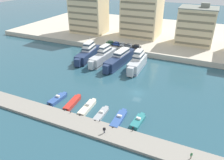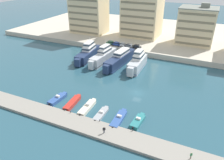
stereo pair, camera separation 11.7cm
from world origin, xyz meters
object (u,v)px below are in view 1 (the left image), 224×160
(motorboat_cream_mid_left, at_px, (87,107))
(motorboat_grey_center_left, at_px, (101,114))
(motorboat_blue_center, at_px, (119,119))
(car_silver_mid_left, at_px, (122,44))
(car_green_far_left, at_px, (110,43))
(pedestrian_mid_deck, at_px, (104,129))
(yacht_silver_center_left, at_px, (137,62))
(car_black_center, at_px, (136,47))
(yacht_navy_mid_left, at_px, (120,59))
(yacht_silver_left, at_px, (103,56))
(motorboat_blue_far_left, at_px, (58,99))
(motorboat_teal_center_right, at_px, (138,121))
(car_grey_center_left, at_px, (129,46))
(motorboat_red_left, at_px, (73,103))
(car_blue_left, at_px, (116,44))
(yacht_navy_far_left, at_px, (88,53))
(pedestrian_near_edge, at_px, (191,155))

(motorboat_cream_mid_left, distance_m, motorboat_grey_center_left, 4.79)
(motorboat_grey_center_left, relative_size, motorboat_blue_center, 0.85)
(motorboat_blue_center, xyz_separation_m, car_silver_mid_left, (-18.82, 47.69, 2.78))
(car_green_far_left, distance_m, pedestrian_mid_deck, 59.55)
(yacht_silver_center_left, relative_size, car_black_center, 4.04)
(yacht_navy_mid_left, distance_m, motorboat_grey_center_left, 34.35)
(yacht_silver_left, xyz_separation_m, car_green_far_left, (-4.01, 15.35, 0.73))
(yacht_silver_center_left, relative_size, motorboat_cream_mid_left, 1.96)
(motorboat_blue_far_left, bearing_deg, yacht_silver_left, 91.78)
(motorboat_blue_far_left, xyz_separation_m, car_silver_mid_left, (1.07, 46.68, 2.69))
(yacht_silver_center_left, relative_size, motorboat_teal_center_right, 2.46)
(motorboat_cream_mid_left, relative_size, car_grey_center_left, 1.99)
(car_green_far_left, bearing_deg, car_black_center, -1.28)
(yacht_silver_left, bearing_deg, motorboat_blue_far_left, -88.22)
(motorboat_red_left, relative_size, car_blue_left, 1.99)
(yacht_navy_mid_left, height_order, car_silver_mid_left, yacht_navy_mid_left)
(yacht_navy_far_left, distance_m, pedestrian_near_edge, 60.99)
(motorboat_blue_far_left, bearing_deg, pedestrian_mid_deck, -21.86)
(motorboat_grey_center_left, relative_size, car_green_far_left, 1.69)
(motorboat_red_left, relative_size, motorboat_teal_center_right, 1.24)
(motorboat_grey_center_left, xyz_separation_m, motorboat_teal_center_right, (9.79, 1.12, 0.10))
(motorboat_blue_far_left, relative_size, motorboat_grey_center_left, 1.01)
(yacht_silver_center_left, xyz_separation_m, motorboat_blue_center, (6.13, -31.87, -2.18))
(motorboat_red_left, relative_size, motorboat_grey_center_left, 1.17)
(motorboat_teal_center_right, bearing_deg, motorboat_blue_far_left, -179.91)
(motorboat_cream_mid_left, height_order, motorboat_blue_center, motorboat_cream_mid_left)
(car_black_center, bearing_deg, pedestrian_mid_deck, -78.41)
(motorboat_red_left, height_order, pedestrian_mid_deck, pedestrian_mid_deck)
(pedestrian_mid_deck, bearing_deg, car_green_far_left, 113.83)
(yacht_navy_mid_left, distance_m, motorboat_red_left, 32.11)
(car_blue_left, bearing_deg, motorboat_grey_center_left, -70.74)
(motorboat_cream_mid_left, relative_size, car_black_center, 2.06)
(motorboat_cream_mid_left, bearing_deg, pedestrian_mid_deck, -40.07)
(motorboat_teal_center_right, distance_m, car_grey_center_left, 50.64)
(pedestrian_near_edge, bearing_deg, yacht_silver_left, 135.36)
(motorboat_red_left, xyz_separation_m, motorboat_grey_center_left, (9.67, -1.10, -0.17))
(car_green_far_left, bearing_deg, car_blue_left, -5.75)
(motorboat_blue_far_left, height_order, motorboat_grey_center_left, motorboat_blue_far_left)
(yacht_silver_center_left, bearing_deg, car_green_far_left, 139.61)
(yacht_silver_left, height_order, motorboat_blue_far_left, yacht_silver_left)
(pedestrian_near_edge, bearing_deg, motorboat_cream_mid_left, 166.00)
(car_blue_left, bearing_deg, car_grey_center_left, -0.75)
(yacht_navy_mid_left, bearing_deg, pedestrian_near_edge, -50.73)
(yacht_navy_mid_left, bearing_deg, car_green_far_left, 126.86)
(motorboat_red_left, height_order, car_grey_center_left, car_grey_center_left)
(motorboat_teal_center_right, xyz_separation_m, car_blue_left, (-26.40, 46.45, 2.73))
(yacht_silver_center_left, xyz_separation_m, car_grey_center_left, (-9.29, 15.55, 0.60))
(yacht_navy_mid_left, distance_m, motorboat_blue_far_left, 32.68)
(motorboat_grey_center_left, bearing_deg, car_grey_center_left, 102.33)
(motorboat_blue_far_left, distance_m, car_black_center, 47.28)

